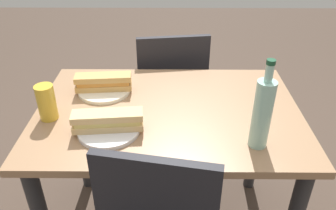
{
  "coord_description": "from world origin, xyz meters",
  "views": [
    {
      "loc": [
        0.01,
        -1.18,
        1.48
      ],
      "look_at": [
        0.0,
        0.0,
        0.75
      ],
      "focal_mm": 36.56,
      "sensor_mm": 36.0,
      "label": 1
    }
  ],
  "objects_px": {
    "plate_far": "(109,130)",
    "plate_near": "(104,90)",
    "dining_table": "(168,133)",
    "knife_far": "(106,120)",
    "chair_far": "(171,90)",
    "knife_near": "(103,83)",
    "beer_glass": "(47,102)",
    "baguette_sandwich_far": "(108,120)",
    "water_bottle": "(262,113)",
    "baguette_sandwich_near": "(103,82)"
  },
  "relations": [
    {
      "from": "plate_far",
      "to": "plate_near",
      "type": "bearing_deg",
      "value": 102.5
    },
    {
      "from": "dining_table",
      "to": "knife_far",
      "type": "bearing_deg",
      "value": -156.06
    },
    {
      "from": "knife_far",
      "to": "plate_far",
      "type": "bearing_deg",
      "value": -72.25
    },
    {
      "from": "chair_far",
      "to": "knife_near",
      "type": "bearing_deg",
      "value": -129.52
    },
    {
      "from": "chair_far",
      "to": "beer_glass",
      "type": "height_order",
      "value": "beer_glass"
    },
    {
      "from": "baguette_sandwich_far",
      "to": "beer_glass",
      "type": "distance_m",
      "value": 0.26
    },
    {
      "from": "dining_table",
      "to": "beer_glass",
      "type": "distance_m",
      "value": 0.51
    },
    {
      "from": "chair_far",
      "to": "water_bottle",
      "type": "relative_size",
      "value": 2.67
    },
    {
      "from": "chair_far",
      "to": "water_bottle",
      "type": "distance_m",
      "value": 0.93
    },
    {
      "from": "plate_near",
      "to": "beer_glass",
      "type": "height_order",
      "value": "beer_glass"
    },
    {
      "from": "knife_near",
      "to": "water_bottle",
      "type": "relative_size",
      "value": 0.54
    },
    {
      "from": "beer_glass",
      "to": "plate_far",
      "type": "bearing_deg",
      "value": -19.68
    },
    {
      "from": "baguette_sandwich_far",
      "to": "plate_near",
      "type": "bearing_deg",
      "value": 102.5
    },
    {
      "from": "baguette_sandwich_near",
      "to": "beer_glass",
      "type": "bearing_deg",
      "value": -130.79
    },
    {
      "from": "plate_near",
      "to": "chair_far",
      "type": "bearing_deg",
      "value": 55.19
    },
    {
      "from": "plate_near",
      "to": "plate_far",
      "type": "bearing_deg",
      "value": -77.5
    },
    {
      "from": "chair_far",
      "to": "plate_near",
      "type": "height_order",
      "value": "chair_far"
    },
    {
      "from": "dining_table",
      "to": "chair_far",
      "type": "xyz_separation_m",
      "value": [
        0.01,
        0.57,
        -0.11
      ]
    },
    {
      "from": "knife_near",
      "to": "baguette_sandwich_far",
      "type": "xyz_separation_m",
      "value": [
        0.08,
        -0.35,
        0.03
      ]
    },
    {
      "from": "knife_near",
      "to": "plate_far",
      "type": "distance_m",
      "value": 0.35
    },
    {
      "from": "water_bottle",
      "to": "beer_glass",
      "type": "distance_m",
      "value": 0.8
    },
    {
      "from": "baguette_sandwich_near",
      "to": "plate_far",
      "type": "xyz_separation_m",
      "value": [
        0.07,
        -0.3,
        -0.04
      ]
    },
    {
      "from": "knife_far",
      "to": "chair_far",
      "type": "bearing_deg",
      "value": 69.91
    },
    {
      "from": "baguette_sandwich_near",
      "to": "beer_glass",
      "type": "relative_size",
      "value": 1.74
    },
    {
      "from": "plate_near",
      "to": "baguette_sandwich_far",
      "type": "distance_m",
      "value": 0.31
    },
    {
      "from": "plate_far",
      "to": "knife_far",
      "type": "height_order",
      "value": "knife_far"
    },
    {
      "from": "plate_near",
      "to": "water_bottle",
      "type": "bearing_deg",
      "value": -31.77
    },
    {
      "from": "chair_far",
      "to": "beer_glass",
      "type": "relative_size",
      "value": 6.09
    },
    {
      "from": "plate_far",
      "to": "knife_far",
      "type": "xyz_separation_m",
      "value": [
        -0.02,
        0.05,
        0.01
      ]
    },
    {
      "from": "knife_far",
      "to": "beer_glass",
      "type": "xyz_separation_m",
      "value": [
        -0.23,
        0.04,
        0.05
      ]
    },
    {
      "from": "water_bottle",
      "to": "beer_glass",
      "type": "xyz_separation_m",
      "value": [
        -0.78,
        0.16,
        -0.06
      ]
    },
    {
      "from": "dining_table",
      "to": "plate_far",
      "type": "height_order",
      "value": "plate_far"
    },
    {
      "from": "dining_table",
      "to": "plate_near",
      "type": "height_order",
      "value": "plate_near"
    },
    {
      "from": "baguette_sandwich_far",
      "to": "beer_glass",
      "type": "bearing_deg",
      "value": 160.32
    },
    {
      "from": "chair_far",
      "to": "knife_far",
      "type": "distance_m",
      "value": 0.76
    },
    {
      "from": "plate_far",
      "to": "water_bottle",
      "type": "distance_m",
      "value": 0.55
    },
    {
      "from": "chair_far",
      "to": "knife_near",
      "type": "height_order",
      "value": "chair_far"
    },
    {
      "from": "chair_far",
      "to": "baguette_sandwich_far",
      "type": "distance_m",
      "value": 0.81
    },
    {
      "from": "dining_table",
      "to": "plate_near",
      "type": "relative_size",
      "value": 4.67
    },
    {
      "from": "dining_table",
      "to": "knife_near",
      "type": "height_order",
      "value": "knife_near"
    },
    {
      "from": "plate_far",
      "to": "beer_glass",
      "type": "bearing_deg",
      "value": 160.32
    },
    {
      "from": "baguette_sandwich_near",
      "to": "knife_far",
      "type": "distance_m",
      "value": 0.25
    },
    {
      "from": "dining_table",
      "to": "plate_far",
      "type": "xyz_separation_m",
      "value": [
        -0.22,
        -0.15,
        0.13
      ]
    },
    {
      "from": "knife_near",
      "to": "plate_far",
      "type": "relative_size",
      "value": 0.76
    },
    {
      "from": "chair_far",
      "to": "plate_far",
      "type": "height_order",
      "value": "chair_far"
    },
    {
      "from": "water_bottle",
      "to": "plate_far",
      "type": "bearing_deg",
      "value": 172.16
    },
    {
      "from": "knife_near",
      "to": "plate_far",
      "type": "xyz_separation_m",
      "value": [
        0.08,
        -0.35,
        -0.01
      ]
    },
    {
      "from": "chair_far",
      "to": "water_bottle",
      "type": "xyz_separation_m",
      "value": [
        0.3,
        -0.79,
        0.36
      ]
    },
    {
      "from": "water_bottle",
      "to": "knife_far",
      "type": "bearing_deg",
      "value": 167.25
    },
    {
      "from": "plate_near",
      "to": "water_bottle",
      "type": "relative_size",
      "value": 0.71
    }
  ]
}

